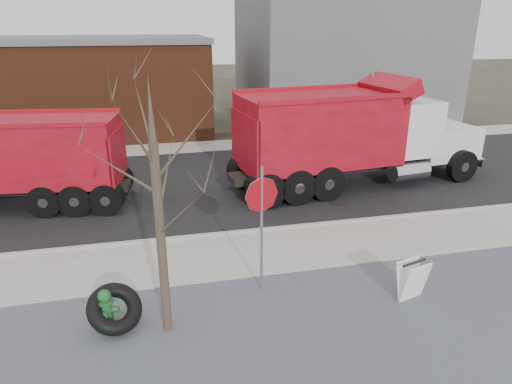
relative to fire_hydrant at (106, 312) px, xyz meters
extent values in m
plane|color=#383328|center=(4.41, 2.31, -0.43)|extent=(120.00, 120.00, 0.00)
cube|color=slate|center=(4.41, -1.19, -0.42)|extent=(60.00, 5.00, 0.03)
cube|color=#9E9B93|center=(4.41, 2.56, -0.40)|extent=(60.00, 2.50, 0.06)
cube|color=#9E9B93|center=(4.41, 3.86, -0.38)|extent=(60.00, 0.15, 0.11)
cube|color=black|center=(4.41, 8.61, -0.42)|extent=(60.00, 9.40, 0.02)
cube|color=#9E9B93|center=(4.41, 14.31, -0.40)|extent=(60.00, 2.00, 0.06)
cube|color=slate|center=(13.41, 20.31, 3.57)|extent=(12.00, 10.00, 8.00)
cube|color=#5E2E1A|center=(-5.59, 19.31, 2.07)|extent=(20.00, 8.00, 5.00)
cube|color=slate|center=(-5.59, 19.31, 4.72)|extent=(20.20, 8.20, 0.30)
cylinder|color=#382D23|center=(1.21, -0.29, 1.57)|extent=(0.18, 0.18, 4.00)
cone|color=#382D23|center=(1.21, -0.29, 4.17)|extent=(0.14, 0.14, 1.20)
cylinder|color=#25632A|center=(0.00, 0.01, -0.40)|extent=(0.50, 0.50, 0.07)
cylinder|color=#25632A|center=(0.00, 0.01, -0.06)|extent=(0.26, 0.26, 0.69)
cylinder|color=#25632A|center=(0.00, 0.01, 0.25)|extent=(0.34, 0.34, 0.06)
sphere|color=#25632A|center=(0.00, 0.01, 0.37)|extent=(0.27, 0.27, 0.27)
cylinder|color=#25632A|center=(0.00, 0.01, 0.48)|extent=(0.06, 0.06, 0.07)
cylinder|color=#25632A|center=(-0.19, 0.04, 0.05)|extent=(0.15, 0.14, 0.13)
cylinder|color=#25632A|center=(0.19, -0.02, 0.05)|extent=(0.15, 0.14, 0.13)
cylinder|color=#25632A|center=(-0.03, -0.18, 0.02)|extent=(0.19, 0.16, 0.17)
torus|color=black|center=(0.17, -0.02, 0.06)|extent=(1.48, 1.45, 0.95)
cylinder|color=gray|center=(3.45, 0.76, 1.11)|extent=(0.07, 0.07, 3.08)
cylinder|color=#A60B16|center=(3.45, 0.76, 1.99)|extent=(0.81, 0.28, 0.84)
cube|color=white|center=(6.72, -0.51, 0.06)|extent=(0.72, 0.41, 0.94)
cube|color=white|center=(6.66, -0.32, 0.06)|extent=(0.72, 0.41, 0.94)
cube|color=black|center=(6.69, -0.41, 0.53)|extent=(0.67, 0.22, 0.04)
cube|color=black|center=(8.65, 7.33, 0.32)|extent=(9.88, 2.22, 0.25)
cube|color=silver|center=(12.69, 7.83, 0.97)|extent=(2.79, 2.54, 1.26)
cube|color=silver|center=(13.75, 7.97, 0.97)|extent=(0.31, 2.00, 1.15)
cube|color=silver|center=(10.80, 7.60, 1.77)|extent=(2.15, 2.85, 2.07)
cube|color=black|center=(11.55, 7.69, 2.35)|extent=(0.34, 2.29, 0.92)
cube|color=#B00F1D|center=(7.16, 7.14, 1.89)|extent=(6.05, 3.45, 2.53)
cylinder|color=silver|center=(9.82, 8.58, 2.29)|extent=(0.18, 0.18, 2.76)
cylinder|color=black|center=(12.73, 9.09, 0.22)|extent=(1.30, 0.50, 1.26)
cylinder|color=black|center=(13.04, 6.63, 0.22)|extent=(1.30, 0.50, 1.26)
cylinder|color=black|center=(5.66, 8.07, 0.22)|extent=(1.30, 0.50, 1.26)
cylinder|color=black|center=(5.93, 5.88, 0.22)|extent=(1.30, 0.50, 1.26)
cube|color=black|center=(-3.69, 7.75, 0.22)|extent=(8.02, 1.95, 0.21)
cube|color=#B00F1D|center=(-2.43, 7.57, 1.54)|extent=(5.16, 3.00, 2.15)
cylinder|color=black|center=(-1.40, 6.48, 0.12)|extent=(1.11, 0.44, 1.07)
cylinder|color=black|center=(-1.14, 8.34, 0.12)|extent=(1.11, 0.44, 1.07)
camera|label=1|loc=(1.23, -8.37, 5.56)|focal=32.00mm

